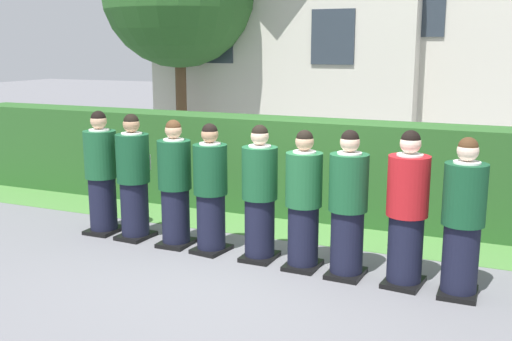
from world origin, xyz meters
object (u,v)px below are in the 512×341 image
student_front_row_3 (211,192)px  student_front_row_8 (463,222)px  student_front_row_2 (175,187)px  student_in_red_blazer (407,213)px  student_front_row_6 (348,208)px  student_front_row_5 (304,204)px  student_front_row_0 (101,175)px  student_front_row_4 (260,196)px  student_front_row_1 (134,180)px

student_front_row_3 → student_front_row_8: (2.85, -0.19, 0.02)m
student_front_row_2 → student_in_red_blazer: 2.83m
student_front_row_8 → student_front_row_6: bearing=177.0°
student_front_row_8 → student_front_row_2: bearing=176.2°
student_front_row_3 → student_front_row_5: (1.19, -0.08, -0.00)m
student_front_row_2 → student_front_row_8: student_front_row_8 is taller
student_front_row_0 → student_front_row_3: student_front_row_0 is taller
student_front_row_2 → student_front_row_8: 3.37m
student_front_row_0 → student_front_row_2: bearing=-3.7°
student_front_row_2 → student_front_row_6: size_ratio=0.99×
student_front_row_3 → student_front_row_4: size_ratio=0.99×
student_front_row_2 → student_front_row_3: bearing=-4.3°
student_front_row_0 → student_in_red_blazer: 3.98m
student_in_red_blazer → student_front_row_3: bearing=176.8°
student_in_red_blazer → student_front_row_4: bearing=175.9°
student_front_row_1 → student_front_row_3: bearing=-3.9°
student_front_row_8 → student_front_row_4: bearing=175.5°
student_front_row_5 → student_front_row_8: (1.67, -0.11, 0.02)m
student_front_row_0 → student_front_row_4: size_ratio=1.03×
student_front_row_5 → student_front_row_8: student_front_row_8 is taller
student_front_row_5 → student_front_row_8: 1.67m
student_front_row_0 → student_front_row_3: 1.67m
student_front_row_1 → student_front_row_4: 1.78m
student_front_row_0 → student_front_row_1: (0.53, -0.04, -0.01)m
student_front_row_0 → student_front_row_8: student_front_row_0 is taller
student_in_red_blazer → student_front_row_8: student_in_red_blazer is taller
student_front_row_2 → student_front_row_4: bearing=-2.4°
student_front_row_6 → student_in_red_blazer: 0.61m
student_front_row_2 → student_front_row_8: bearing=-3.8°
student_front_row_2 → student_front_row_8: size_ratio=0.99×
student_front_row_4 → student_in_red_blazer: (1.67, -0.12, 0.02)m
student_front_row_0 → student_front_row_8: 4.53m
student_front_row_5 → student_in_red_blazer: (1.12, -0.05, 0.03)m
student_front_row_0 → student_in_red_blazer: student_front_row_0 is taller
student_front_row_2 → student_front_row_6: bearing=-4.2°
student_front_row_5 → student_front_row_6: 0.51m
student_in_red_blazer → student_front_row_8: bearing=-5.7°
student_front_row_6 → student_front_row_0: bearing=175.9°
student_front_row_1 → student_front_row_6: student_front_row_1 is taller
student_front_row_0 → student_front_row_1: student_front_row_0 is taller
student_front_row_0 → student_in_red_blazer: size_ratio=1.00×
student_front_row_8 → student_front_row_1: bearing=176.2°
student_front_row_1 → student_front_row_6: size_ratio=1.01×
student_in_red_blazer → student_front_row_8: size_ratio=1.02×
student_front_row_0 → student_front_row_5: student_front_row_0 is taller
student_front_row_0 → student_front_row_8: (4.52, -0.30, -0.02)m
student_front_row_5 → student_front_row_6: student_front_row_6 is taller
student_front_row_5 → student_in_red_blazer: bearing=-2.7°
student_front_row_4 → student_front_row_8: student_front_row_8 is taller
student_in_red_blazer → student_front_row_2: bearing=176.6°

